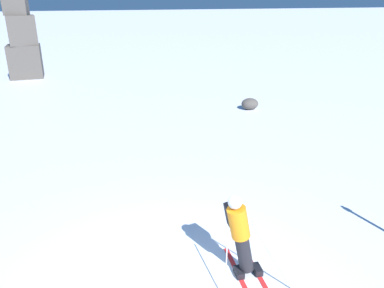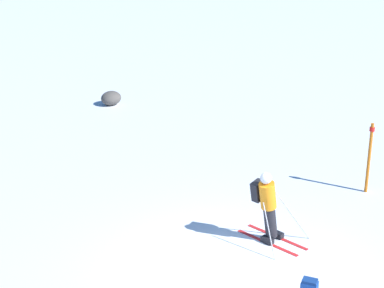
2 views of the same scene
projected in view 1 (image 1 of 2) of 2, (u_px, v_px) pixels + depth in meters
The scene contains 3 objects.
skier at pixel (240, 231), 6.67m from camera, with size 1.28×1.66×1.74m.
rock_pillar at pixel (22, 38), 23.23m from camera, with size 1.95×1.71×5.87m.
exposed_boulder_1 at pixel (250, 104), 17.24m from camera, with size 0.79×0.67×0.52m, color #4C4742.
Camera 1 is at (-1.29, -5.03, 4.86)m, focal length 35.00 mm.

